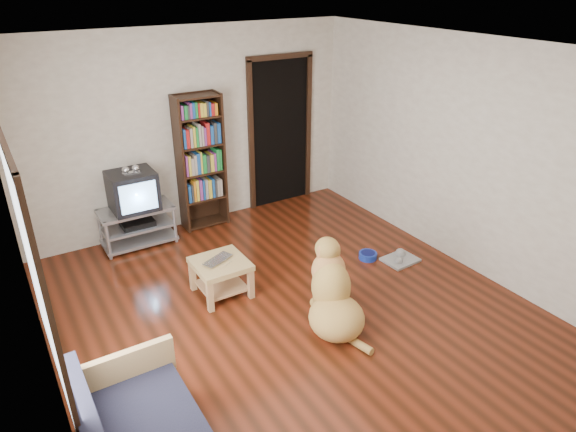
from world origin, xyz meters
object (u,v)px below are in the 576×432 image
laptop (221,262)px  tv_stand (138,225)px  coffee_table (221,271)px  grey_rag (400,260)px  bookshelf (200,155)px  dog (333,296)px  dog_bowl (368,256)px  crt_tv (132,190)px

laptop → tv_stand: size_ratio=0.38×
tv_stand → coffee_table: 1.64m
grey_rag → coffee_table: 2.21m
tv_stand → bookshelf: 1.20m
laptop → dog: 1.25m
dog_bowl → tv_stand: 2.92m
tv_stand → crt_tv: (0.00, 0.02, 0.47)m
dog_bowl → crt_tv: crt_tv is taller
grey_rag → bookshelf: bearing=126.4°
laptop → coffee_table: size_ratio=0.62×
crt_tv → bookshelf: bearing=4.3°
grey_rag → dog: dog is taller
tv_stand → crt_tv: size_ratio=1.55×
laptop → grey_rag: (2.13, -0.47, -0.40)m
grey_rag → tv_stand: bearing=140.8°
grey_rag → tv_stand: tv_stand is taller
coffee_table → dog: dog is taller
dog_bowl → dog: bearing=-144.7°
dog_bowl → bookshelf: size_ratio=0.12×
crt_tv → coffee_table: bearing=-75.2°
tv_stand → laptop: bearing=-75.3°
dog_bowl → dog: dog is taller
dog → laptop: bearing=125.1°
grey_rag → crt_tv: (-2.56, 2.11, 0.73)m
coffee_table → dog: size_ratio=0.52×
laptop → bookshelf: bearing=48.6°
tv_stand → dog: 2.86m
dog → grey_rag: bearing=20.9°
laptop → dog_bowl: laptop is taller
laptop → dog: dog is taller
dog → bookshelf: bearing=93.9°
laptop → crt_tv: (-0.42, 1.63, 0.33)m
grey_rag → crt_tv: bearing=140.5°
tv_stand → bookshelf: bearing=5.6°
crt_tv → dog_bowl: bearing=-39.5°
crt_tv → dog: 2.91m
grey_rag → dog: size_ratio=0.38×
dog_bowl → crt_tv: size_ratio=0.38×
bookshelf → dog: 2.81m
coffee_table → laptop: bearing=-90.0°
bookshelf → laptop: bearing=-107.2°
crt_tv → tv_stand: bearing=-90.0°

